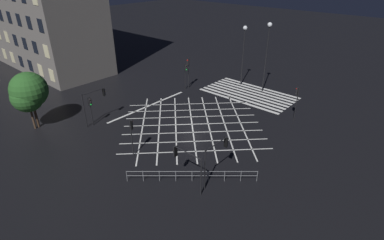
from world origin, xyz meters
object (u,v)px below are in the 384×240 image
at_px(traffic_light_nw_cross, 218,152).
at_px(traffic_light_ne_main, 91,106).
at_px(traffic_light_median_north, 132,130).
at_px(street_tree_near, 27,97).
at_px(traffic_light_ne_cross, 95,99).
at_px(street_lamp_west, 244,41).
at_px(street_tree_far, 29,90).
at_px(traffic_light_sw_main, 297,97).
at_px(traffic_light_se_main, 186,71).
at_px(street_lamp_east, 268,41).
at_px(traffic_light_se_cross, 188,67).
at_px(traffic_light_nw_main, 185,160).

relative_size(traffic_light_nw_cross, traffic_light_ne_main, 1.11).
height_order(traffic_light_median_north, street_tree_near, street_tree_near).
relative_size(traffic_light_nw_cross, street_tree_near, 0.70).
bearing_deg(traffic_light_ne_cross, street_lamp_west, -14.84).
relative_size(street_tree_near, street_tree_far, 0.85).
height_order(traffic_light_nw_cross, street_tree_far, street_tree_far).
xyz_separation_m(street_lamp_west, street_tree_near, (9.71, 26.87, -2.80)).
bearing_deg(traffic_light_nw_cross, traffic_light_ne_cross, 92.30).
xyz_separation_m(traffic_light_sw_main, street_lamp_west, (11.14, -5.97, 3.67)).
xyz_separation_m(traffic_light_ne_cross, street_lamp_west, (-5.64, -21.31, 3.64)).
xyz_separation_m(traffic_light_se_main, street_lamp_east, (-8.90, -6.66, 4.57)).
bearing_deg(traffic_light_se_main, traffic_light_se_cross, 96.65).
bearing_deg(street_lamp_west, traffic_light_nw_cross, 117.95).
relative_size(traffic_light_nw_cross, street_lamp_east, 0.40).
bearing_deg(traffic_light_nw_main, street_tree_near, 11.41).
bearing_deg(street_lamp_east, street_tree_near, 63.01).
bearing_deg(traffic_light_se_main, traffic_light_ne_main, -91.38).
height_order(traffic_light_median_north, street_lamp_west, street_lamp_west).
bearing_deg(traffic_light_ne_main, traffic_light_sw_main, 44.32).
xyz_separation_m(traffic_light_median_north, traffic_light_se_main, (7.85, -16.03, -0.03)).
bearing_deg(traffic_light_median_north, traffic_light_ne_main, 84.47).
relative_size(traffic_light_sw_main, street_tree_near, 0.76).
height_order(traffic_light_nw_main, street_tree_far, street_tree_far).
relative_size(traffic_light_median_north, street_tree_near, 0.70).
height_order(traffic_light_ne_cross, traffic_light_ne_main, traffic_light_ne_cross).
bearing_deg(street_tree_far, traffic_light_ne_main, -135.29).
relative_size(traffic_light_ne_main, street_tree_near, 0.63).
bearing_deg(street_lamp_west, traffic_light_median_north, 96.94).
bearing_deg(traffic_light_sw_main, traffic_light_ne_cross, 42.42).
bearing_deg(street_lamp_west, traffic_light_se_main, 53.83).
height_order(traffic_light_median_north, traffic_light_se_main, traffic_light_median_north).
distance_m(traffic_light_se_main, street_lamp_east, 12.02).
relative_size(traffic_light_ne_cross, traffic_light_se_main, 1.07).
height_order(traffic_light_nw_cross, street_lamp_west, street_lamp_west).
relative_size(traffic_light_ne_cross, traffic_light_ne_main, 1.17).
bearing_deg(street_tree_near, traffic_light_nw_cross, -163.23).
bearing_deg(traffic_light_nw_main, traffic_light_nw_cross, -120.88).
bearing_deg(traffic_light_se_main, traffic_light_sw_main, 3.35).
relative_size(traffic_light_nw_cross, traffic_light_se_cross, 0.86).
height_order(street_tree_near, street_tree_far, street_tree_far).
xyz_separation_m(traffic_light_sw_main, traffic_light_ne_main, (16.57, 16.18, -0.49)).
bearing_deg(street_lamp_west, traffic_light_se_cross, 50.89).
relative_size(traffic_light_median_north, traffic_light_ne_main, 1.11).
relative_size(traffic_light_sw_main, traffic_light_se_main, 1.10).
height_order(traffic_light_nw_cross, traffic_light_se_main, traffic_light_nw_cross).
bearing_deg(traffic_light_se_main, street_tree_near, -103.14).
bearing_deg(street_lamp_west, traffic_light_sw_main, 151.82).
bearing_deg(traffic_light_se_cross, traffic_light_ne_main, -1.07).
height_order(traffic_light_ne_main, street_tree_far, street_tree_far).
bearing_deg(traffic_light_se_main, traffic_light_ne_cross, -92.33).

